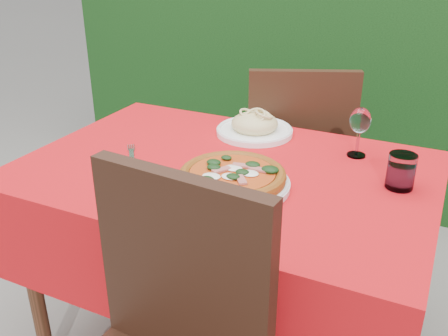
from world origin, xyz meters
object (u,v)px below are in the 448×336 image
at_px(chair_far, 297,157).
at_px(pasta_plate, 255,127).
at_px(fork, 132,159).
at_px(wine_glass, 360,122).
at_px(water_glass, 401,173).
at_px(pizza_plate, 232,178).

bearing_deg(chair_far, pasta_plate, 55.27).
bearing_deg(fork, wine_glass, -8.91).
bearing_deg(pasta_plate, water_glass, -22.14).
distance_m(pizza_plate, water_glass, 0.47).
relative_size(water_glass, fork, 0.48).
xyz_separation_m(chair_far, wine_glass, (0.31, -0.37, 0.32)).
xyz_separation_m(water_glass, wine_glass, (-0.16, 0.18, 0.07)).
bearing_deg(fork, pasta_plate, 18.18).
bearing_deg(wine_glass, fork, -151.97).
relative_size(chair_far, water_glass, 9.18).
bearing_deg(pizza_plate, chair_far, 92.82).
relative_size(water_glass, wine_glass, 0.62).
height_order(chair_far, water_glass, chair_far).
distance_m(pasta_plate, water_glass, 0.58).
bearing_deg(pizza_plate, wine_glass, 54.24).
height_order(pasta_plate, wine_glass, wine_glass).
bearing_deg(wine_glass, pizza_plate, -125.76).
distance_m(chair_far, pizza_plate, 0.78).
relative_size(pizza_plate, fork, 1.69).
bearing_deg(chair_far, pizza_plate, 69.82).
distance_m(chair_far, water_glass, 0.76).
distance_m(water_glass, wine_glass, 0.25).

